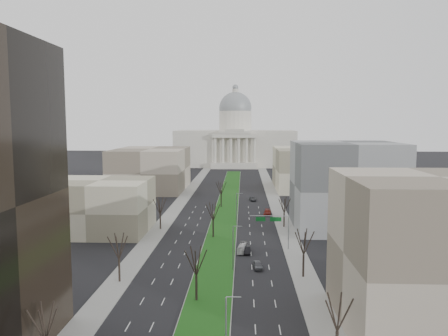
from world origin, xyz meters
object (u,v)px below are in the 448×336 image
(car_grey_near, at_px, (258,265))
(car_red, at_px, (267,212))
(car_black, at_px, (247,250))
(car_grey_far, at_px, (253,199))
(box_van, at_px, (242,248))

(car_grey_near, bearing_deg, car_red, 77.50)
(car_black, relative_size, car_red, 0.83)
(car_grey_far, distance_m, box_van, 65.69)
(car_grey_far, bearing_deg, car_red, -88.03)
(car_black, xyz_separation_m, car_red, (6.86, 41.46, 0.05))
(box_van, bearing_deg, car_red, 87.28)
(car_red, distance_m, car_grey_far, 25.51)
(car_black, bearing_deg, car_grey_near, -80.13)
(car_black, distance_m, box_van, 1.51)
(car_grey_near, xyz_separation_m, car_grey_far, (0.66, 77.02, -0.08))
(car_red, bearing_deg, car_black, -93.69)
(car_black, height_order, car_red, car_red)
(car_grey_near, xyz_separation_m, car_red, (4.76, 51.84, 0.04))
(car_black, bearing_deg, car_red, 79.00)
(car_grey_near, bearing_deg, car_black, 94.22)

